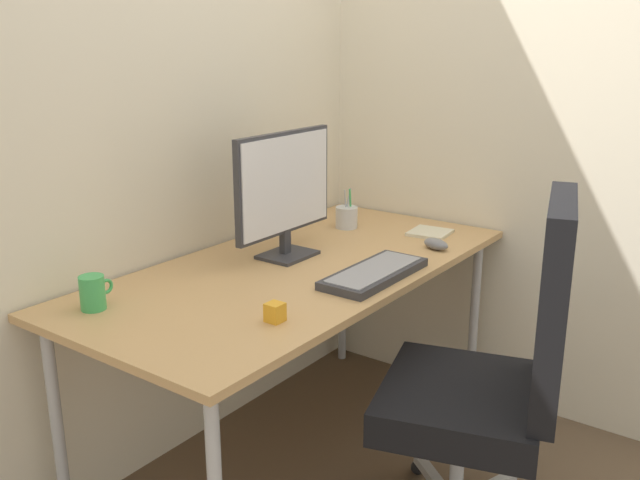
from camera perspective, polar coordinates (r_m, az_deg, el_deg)
The scene contains 12 objects.
ground_plane at distance 2.69m, azimuth -1.65°, elevation -17.04°, with size 8.00×8.00×0.00m, color brown.
wall_back at distance 2.53m, azimuth -9.79°, elevation 14.33°, with size 3.38×0.04×2.80m, color beige.
wall_side_right at distance 2.85m, azimuth 13.21°, elevation 14.36°, with size 0.04×2.54×2.80m, color beige.
desk at distance 2.38m, azimuth -1.78°, elevation -3.25°, with size 1.64×0.79×0.73m.
office_chair at distance 2.11m, azimuth 14.22°, elevation -10.20°, with size 0.62×0.61×1.07m.
monitor at distance 2.41m, azimuth -2.90°, elevation 4.21°, with size 0.48×0.15×0.44m.
keyboard at distance 2.25m, azimuth 4.45°, elevation -2.72°, with size 0.42×0.17×0.03m.
mouse at distance 2.57m, azimuth 9.44°, elevation -0.33°, with size 0.06×0.11×0.04m, color slate.
pen_holder at distance 2.82m, azimuth 2.18°, elevation 1.89°, with size 0.09×0.09×0.16m.
notebook at distance 2.77m, azimuth 8.96°, elevation 0.60°, with size 0.15×0.15×0.01m, color beige.
coffee_mug at distance 2.08m, azimuth -18.03°, elevation -4.10°, with size 0.11×0.07×0.10m.
desk_clamp_accessory at distance 1.91m, azimuth -3.70°, elevation -5.91°, with size 0.05×0.05×0.05m, color orange.
Camera 1 is at (-1.77, -1.38, 1.48)m, focal length 39.23 mm.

